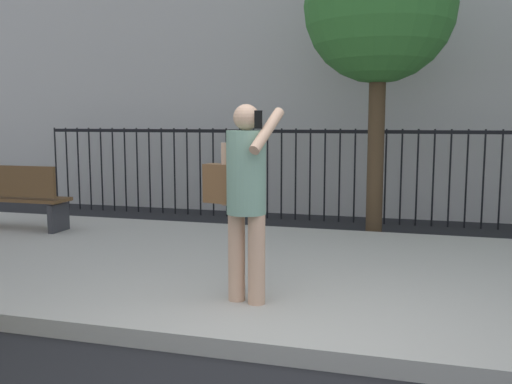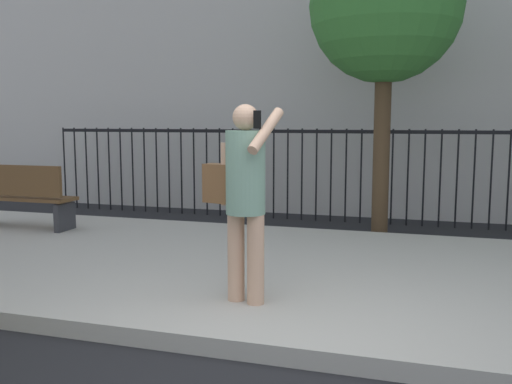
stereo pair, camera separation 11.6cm
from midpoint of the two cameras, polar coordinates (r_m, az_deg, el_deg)
ground_plane at (r=4.17m, az=2.87°, el=-17.22°), size 60.00×60.00×0.00m
sidewalk at (r=6.18m, az=8.03°, el=-8.36°), size 28.00×4.40×0.15m
iron_fence at (r=9.65m, az=11.70°, el=2.85°), size 12.03×0.04×1.60m
pedestrian_on_phone at (r=4.83m, az=-0.64°, el=0.35°), size 0.70×0.50×1.72m
street_bench at (r=8.90m, az=-22.48°, el=-0.29°), size 1.60×0.45×0.95m
street_tree_near at (r=8.76m, az=13.36°, el=17.66°), size 2.20×2.20×4.48m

